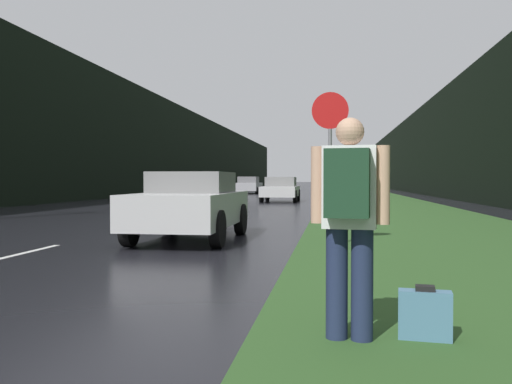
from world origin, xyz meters
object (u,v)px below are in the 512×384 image
at_px(hitchhiker_with_backpack, 349,214).
at_px(car_passing_near, 191,205).
at_px(stop_sign, 330,153).
at_px(car_oncoming, 249,185).
at_px(suitcase, 425,316).
at_px(car_passing_far, 281,189).

height_order(hitchhiker_with_backpack, car_passing_near, hitchhiker_with_backpack).
distance_m(stop_sign, car_oncoming, 38.53).
bearing_deg(suitcase, hitchhiker_with_backpack, -161.79).
relative_size(suitcase, car_passing_far, 0.10).
xyz_separation_m(stop_sign, hitchhiker_with_backpack, (0.18, -5.89, -0.76)).
bearing_deg(car_passing_near, car_passing_far, -90.00).
relative_size(car_passing_far, car_oncoming, 0.96).
height_order(car_passing_near, car_passing_far, car_passing_near).
bearing_deg(car_oncoming, stop_sign, -78.92).
bearing_deg(car_passing_far, car_oncoming, -75.31).
xyz_separation_m(stop_sign, suitcase, (0.76, -5.77, -1.55)).
bearing_deg(car_passing_far, car_passing_near, 90.00).
distance_m(stop_sign, hitchhiker_with_backpack, 5.94).
distance_m(suitcase, car_oncoming, 44.34).
bearing_deg(car_oncoming, hitchhiker_with_backpack, -80.16).
relative_size(suitcase, car_passing_near, 0.11).
relative_size(stop_sign, car_passing_near, 0.71).
height_order(stop_sign, car_passing_near, stop_sign).
bearing_deg(car_passing_far, stop_sign, 97.98).
bearing_deg(stop_sign, hitchhiker_with_backpack, -88.28).
xyz_separation_m(hitchhiker_with_backpack, suitcase, (0.58, 0.11, -0.79)).
bearing_deg(stop_sign, car_passing_near, 162.56).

